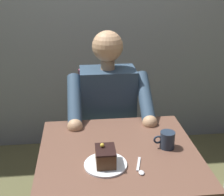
{
  "coord_description": "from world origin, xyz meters",
  "views": [
    {
      "loc": [
        0.18,
        1.33,
        1.56
      ],
      "look_at": [
        0.02,
        -0.1,
        0.97
      ],
      "focal_mm": 49.62,
      "sensor_mm": 36.0,
      "label": 1
    }
  ],
  "objects_px": {
    "seated_person": "(109,121)",
    "coffee_cup": "(167,140)",
    "chair": "(107,127)",
    "cake_slice": "(105,156)",
    "dessert_spoon": "(140,169)",
    "dining_table": "(119,168)"
  },
  "relations": [
    {
      "from": "seated_person",
      "to": "coffee_cup",
      "type": "height_order",
      "value": "seated_person"
    },
    {
      "from": "chair",
      "to": "cake_slice",
      "type": "relative_size",
      "value": 7.85
    },
    {
      "from": "dessert_spoon",
      "to": "coffee_cup",
      "type": "bearing_deg",
      "value": -134.84
    },
    {
      "from": "dining_table",
      "to": "seated_person",
      "type": "xyz_separation_m",
      "value": [
        0.0,
        -0.49,
        0.03
      ]
    },
    {
      "from": "coffee_cup",
      "to": "dessert_spoon",
      "type": "xyz_separation_m",
      "value": [
        0.17,
        0.17,
        -0.04
      ]
    },
    {
      "from": "chair",
      "to": "coffee_cup",
      "type": "height_order",
      "value": "chair"
    },
    {
      "from": "cake_slice",
      "to": "dessert_spoon",
      "type": "relative_size",
      "value": 0.82
    },
    {
      "from": "chair",
      "to": "dessert_spoon",
      "type": "xyz_separation_m",
      "value": [
        -0.08,
        0.83,
        0.21
      ]
    },
    {
      "from": "cake_slice",
      "to": "dining_table",
      "type": "bearing_deg",
      "value": -123.16
    },
    {
      "from": "chair",
      "to": "seated_person",
      "type": "relative_size",
      "value": 0.75
    },
    {
      "from": "dining_table",
      "to": "dessert_spoon",
      "type": "height_order",
      "value": "dessert_spoon"
    },
    {
      "from": "dining_table",
      "to": "chair",
      "type": "relative_size",
      "value": 0.88
    },
    {
      "from": "cake_slice",
      "to": "coffee_cup",
      "type": "relative_size",
      "value": 1.05
    },
    {
      "from": "dining_table",
      "to": "coffee_cup",
      "type": "bearing_deg",
      "value": -178.51
    },
    {
      "from": "coffee_cup",
      "to": "dessert_spoon",
      "type": "distance_m",
      "value": 0.25
    },
    {
      "from": "seated_person",
      "to": "dessert_spoon",
      "type": "bearing_deg",
      "value": 96.78
    },
    {
      "from": "seated_person",
      "to": "cake_slice",
      "type": "xyz_separation_m",
      "value": [
        0.08,
        0.61,
        0.13
      ]
    },
    {
      "from": "cake_slice",
      "to": "seated_person",
      "type": "bearing_deg",
      "value": -97.29
    },
    {
      "from": "chair",
      "to": "cake_slice",
      "type": "height_order",
      "value": "chair"
    },
    {
      "from": "seated_person",
      "to": "coffee_cup",
      "type": "xyz_separation_m",
      "value": [
        -0.25,
        0.48,
        0.12
      ]
    },
    {
      "from": "cake_slice",
      "to": "coffee_cup",
      "type": "xyz_separation_m",
      "value": [
        -0.33,
        -0.13,
        -0.0
      ]
    },
    {
      "from": "coffee_cup",
      "to": "chair",
      "type": "bearing_deg",
      "value": -69.2
    }
  ]
}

